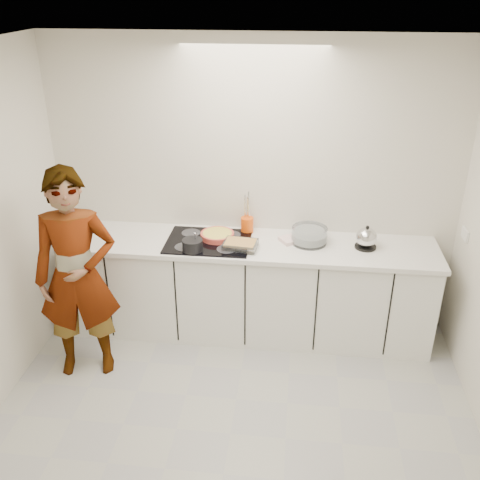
# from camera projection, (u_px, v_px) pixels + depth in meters

# --- Properties ---
(floor) EXTENTS (3.60, 3.20, 0.00)m
(floor) POSITION_uv_depth(u_px,v_px,m) (230.00, 434.00, 3.87)
(floor) COLOR #B0B0A6
(floor) RESTS_ON ground
(ceiling) EXTENTS (3.60, 3.20, 0.00)m
(ceiling) POSITION_uv_depth(u_px,v_px,m) (226.00, 58.00, 2.72)
(ceiling) COLOR white
(ceiling) RESTS_ON wall_back
(wall_back) EXTENTS (3.60, 0.00, 2.60)m
(wall_back) POSITION_uv_depth(u_px,v_px,m) (253.00, 188.00, 4.72)
(wall_back) COLOR beige
(wall_back) RESTS_ON ground
(base_cabinets) EXTENTS (3.20, 0.58, 0.87)m
(base_cabinets) POSITION_uv_depth(u_px,v_px,m) (248.00, 290.00, 4.82)
(base_cabinets) COLOR white
(base_cabinets) RESTS_ON floor
(countertop) EXTENTS (3.24, 0.64, 0.04)m
(countertop) POSITION_uv_depth(u_px,v_px,m) (249.00, 245.00, 4.62)
(countertop) COLOR white
(countertop) RESTS_ON base_cabinets
(hob) EXTENTS (0.72, 0.54, 0.01)m
(hob) POSITION_uv_depth(u_px,v_px,m) (208.00, 241.00, 4.63)
(hob) COLOR black
(hob) RESTS_ON countertop
(tart_dish) EXTENTS (0.36, 0.36, 0.05)m
(tart_dish) POSITION_uv_depth(u_px,v_px,m) (217.00, 235.00, 4.66)
(tart_dish) COLOR #D0483A
(tart_dish) RESTS_ON hob
(saucepan) EXTENTS (0.17, 0.17, 0.16)m
(saucepan) POSITION_uv_depth(u_px,v_px,m) (193.00, 245.00, 4.44)
(saucepan) COLOR black
(saucepan) RESTS_ON hob
(baking_dish) EXTENTS (0.30, 0.23, 0.05)m
(baking_dish) POSITION_uv_depth(u_px,v_px,m) (240.00, 244.00, 4.49)
(baking_dish) COLOR silver
(baking_dish) RESTS_ON hob
(mixing_bowl) EXTENTS (0.32, 0.32, 0.14)m
(mixing_bowl) POSITION_uv_depth(u_px,v_px,m) (309.00, 236.00, 4.59)
(mixing_bowl) COLOR silver
(mixing_bowl) RESTS_ON countertop
(tea_towel) EXTENTS (0.26, 0.24, 0.03)m
(tea_towel) POSITION_uv_depth(u_px,v_px,m) (292.00, 239.00, 4.64)
(tea_towel) COLOR white
(tea_towel) RESTS_ON countertop
(kettle) EXTENTS (0.20, 0.20, 0.21)m
(kettle) POSITION_uv_depth(u_px,v_px,m) (366.00, 239.00, 4.49)
(kettle) COLOR black
(kettle) RESTS_ON countertop
(utensil_crock) EXTENTS (0.14, 0.14, 0.14)m
(utensil_crock) POSITION_uv_depth(u_px,v_px,m) (247.00, 225.00, 4.78)
(utensil_crock) COLOR #F1540D
(utensil_crock) RESTS_ON countertop
(cook) EXTENTS (0.72, 0.56, 1.76)m
(cook) POSITION_uv_depth(u_px,v_px,m) (77.00, 276.00, 4.16)
(cook) COLOR white
(cook) RESTS_ON floor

